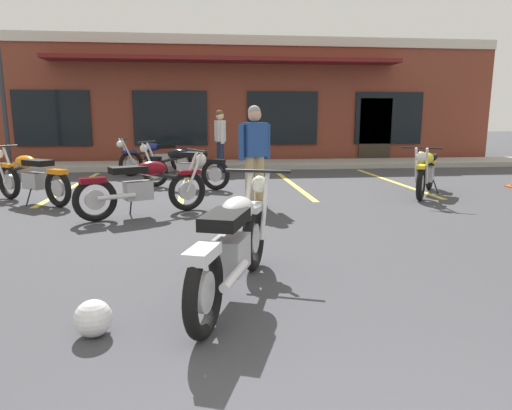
% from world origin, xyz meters
% --- Properties ---
extents(ground_plane, '(80.00, 80.00, 0.00)m').
position_xyz_m(ground_plane, '(0.00, 4.13, 0.00)').
color(ground_plane, '#3D3D42').
extents(sidewalk_kerb, '(22.00, 1.80, 0.14)m').
position_xyz_m(sidewalk_kerb, '(0.00, 12.87, 0.07)').
color(sidewalk_kerb, '#A8A59E').
rests_on(sidewalk_kerb, ground_plane).
extents(brick_storefront_building, '(18.01, 6.55, 4.01)m').
position_xyz_m(brick_storefront_building, '(0.00, 16.87, 2.01)').
color(brick_storefront_building, brown).
rests_on(brick_storefront_building, ground_plane).
extents(painted_stall_lines, '(7.33, 4.80, 0.01)m').
position_xyz_m(painted_stall_lines, '(0.00, 9.27, 0.00)').
color(painted_stall_lines, '#DBCC4C').
rests_on(painted_stall_lines, ground_plane).
extents(motorcycle_foreground_classic, '(1.01, 2.03, 0.98)m').
position_xyz_m(motorcycle_foreground_classic, '(-0.53, 2.73, 0.46)').
color(motorcycle_foreground_classic, black).
rests_on(motorcycle_foreground_classic, ground_plane).
extents(motorcycle_red_sportbike, '(1.94, 1.22, 0.98)m').
position_xyz_m(motorcycle_red_sportbike, '(-1.67, 6.08, 0.46)').
color(motorcycle_red_sportbike, black).
rests_on(motorcycle_red_sportbike, ground_plane).
extents(motorcycle_black_cruiser, '(1.94, 1.22, 0.98)m').
position_xyz_m(motorcycle_black_cruiser, '(-1.20, 8.79, 0.46)').
color(motorcycle_black_cruiser, black).
rests_on(motorcycle_black_cruiser, ground_plane).
extents(motorcycle_silver_naked, '(1.39, 1.85, 0.98)m').
position_xyz_m(motorcycle_silver_naked, '(3.48, 7.40, 0.46)').
color(motorcycle_silver_naked, black).
rests_on(motorcycle_silver_naked, ground_plane).
extents(motorcycle_blue_standard, '(1.77, 1.51, 0.98)m').
position_xyz_m(motorcycle_blue_standard, '(-3.78, 7.39, 0.46)').
color(motorcycle_blue_standard, black).
rests_on(motorcycle_blue_standard, ground_plane).
extents(motorcycle_green_cafe_racer, '(1.88, 1.33, 0.98)m').
position_xyz_m(motorcycle_green_cafe_racer, '(-2.02, 11.31, 0.46)').
color(motorcycle_green_cafe_racer, black).
rests_on(motorcycle_green_cafe_racer, ground_plane).
extents(person_in_black_shirt, '(0.34, 0.61, 1.68)m').
position_xyz_m(person_in_black_shirt, '(-0.32, 11.56, 0.95)').
color(person_in_black_shirt, black).
rests_on(person_in_black_shirt, ground_plane).
extents(person_in_shorts_foreground, '(0.59, 0.39, 1.68)m').
position_xyz_m(person_in_shorts_foreground, '(0.07, 6.65, 0.95)').
color(person_in_shorts_foreground, black).
rests_on(person_in_shorts_foreground, ground_plane).
extents(helmet_on_pavement, '(0.26, 0.26, 0.26)m').
position_xyz_m(helmet_on_pavement, '(-1.54, 2.12, 0.13)').
color(helmet_on_pavement, silver).
rests_on(helmet_on_pavement, ground_plane).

